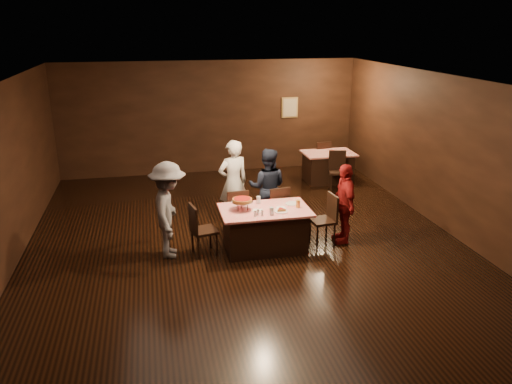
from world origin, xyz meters
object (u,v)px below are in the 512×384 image
diner_grey_knit (169,210)px  chair_back_near (338,171)px  chair_back_far (320,158)px  diner_white_jacket (233,183)px  back_table (328,167)px  glass_front_left (272,211)px  chair_far_right (276,208)px  glass_back (258,200)px  chair_far_left (236,211)px  chair_end_left (204,229)px  pizza_stand (242,200)px  diner_navy_hoodie (267,187)px  plate_empty (292,204)px  main_table (265,229)px  glass_amber (298,204)px  diner_red_shirt (344,203)px  chair_end_right (323,220)px

diner_grey_knit → chair_back_near: bearing=-49.7°
chair_back_far → diner_white_jacket: diner_white_jacket is taller
back_table → glass_front_left: (-2.47, -3.93, 0.46)m
chair_far_right → glass_back: size_ratio=6.79×
chair_far_left → chair_far_right: bearing=175.3°
chair_end_left → pizza_stand: bearing=-97.9°
diner_white_jacket → diner_navy_hoodie: size_ratio=1.10×
back_table → chair_back_far: (0.00, 0.60, 0.09)m
pizza_stand → plate_empty: 0.97m
main_table → pizza_stand: size_ratio=4.21×
pizza_stand → glass_front_left: bearing=-37.9°
chair_end_left → glass_amber: size_ratio=6.79×
chair_back_far → glass_amber: chair_back_far is taller
chair_far_right → glass_amber: (0.20, -0.80, 0.37)m
diner_grey_knit → plate_empty: bearing=-82.0°
chair_back_near → diner_white_jacket: size_ratio=0.54×
chair_far_right → chair_end_left: same height
diner_red_shirt → chair_end_left: bearing=-85.2°
back_table → diner_grey_knit: size_ratio=0.76×
chair_back_far → chair_end_left: bearing=41.4°
chair_back_near → diner_red_shirt: 3.09m
chair_far_left → plate_empty: 1.16m
chair_back_near → pizza_stand: (-2.92, -2.88, 0.48)m
chair_end_left → glass_amber: chair_end_left is taller
pizza_stand → main_table: bearing=-7.1°
chair_back_near → diner_red_shirt: diner_red_shirt is taller
chair_end_right → diner_red_shirt: 0.50m
diner_navy_hoodie → pizza_stand: diner_navy_hoodie is taller
diner_navy_hoodie → glass_front_left: size_ratio=11.36×
diner_red_shirt → pizza_stand: diner_red_shirt is taller
chair_far_left → chair_back_far: bearing=-134.8°
back_table → glass_back: 4.23m
chair_back_far → chair_back_near: bearing=82.0°
chair_end_left → diner_red_shirt: 2.63m
pizza_stand → chair_back_near: bearing=44.6°
main_table → chair_far_left: bearing=118.1°
pizza_stand → glass_back: bearing=35.5°
main_table → chair_back_near: 3.86m
plate_empty → chair_far_right: bearing=104.0°
chair_end_left → chair_back_near: same height
diner_grey_knit → glass_back: (1.64, 0.22, -0.02)m
main_table → glass_amber: size_ratio=11.43×
diner_grey_knit → pizza_stand: bearing=-85.1°
glass_back → glass_amber: bearing=-28.3°
chair_back_near → diner_navy_hoodie: diner_navy_hoodie is taller
diner_white_jacket → pizza_stand: bearing=72.2°
chair_far_right → chair_back_far: 4.07m
chair_back_far → diner_grey_knit: (-4.21, -4.15, 0.38)m
chair_end_right → diner_white_jacket: 2.00m
diner_grey_knit → glass_amber: diner_grey_knit is taller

